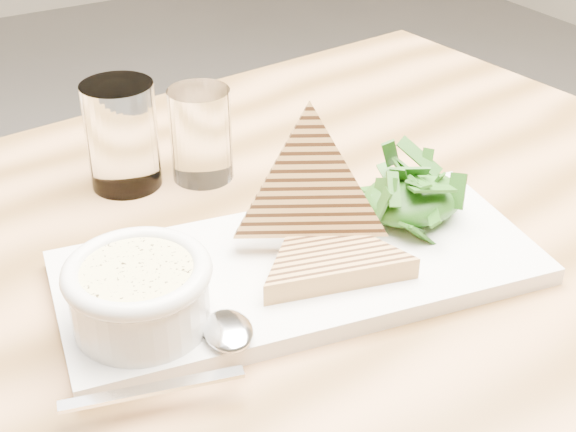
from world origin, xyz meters
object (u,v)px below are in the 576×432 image
soup_bowl (141,301)px  glass_far (122,136)px  platter (300,268)px  table_top (209,317)px  glass_near (201,134)px

soup_bowl → glass_far: (0.08, 0.24, 0.02)m
platter → soup_bowl: 0.15m
soup_bowl → glass_far: glass_far is taller
soup_bowl → glass_far: 0.25m
platter → glass_far: glass_far is taller
table_top → platter: platter is taller
table_top → glass_far: size_ratio=10.91×
table_top → glass_near: size_ratio=12.38×
glass_far → table_top: bearing=-93.4°
table_top → platter: (0.08, -0.01, 0.03)m
glass_near → glass_far: (-0.07, 0.03, 0.01)m
glass_far → soup_bowl: bearing=-107.9°
platter → glass_near: 0.21m
glass_near → glass_far: glass_far is taller
soup_bowl → glass_near: size_ratio=1.07×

